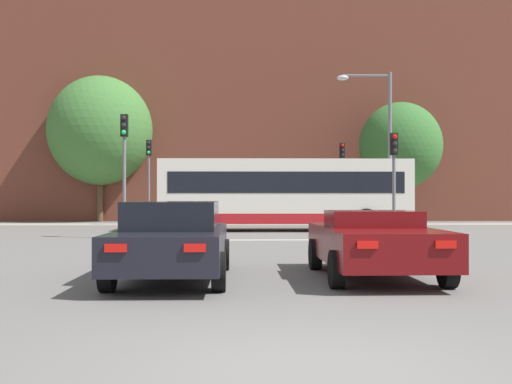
{
  "coord_description": "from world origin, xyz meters",
  "views": [
    {
      "loc": [
        -0.6,
        -5.64,
        1.53
      ],
      "look_at": [
        0.02,
        20.44,
        1.69
      ],
      "focal_mm": 45.0,
      "sensor_mm": 36.0,
      "label": 1
    }
  ],
  "objects_px": {
    "car_saloon_left": "(173,239)",
    "bus_crossing_lead": "(284,193)",
    "street_lamp_junction": "(380,133)",
    "traffic_light_far_left": "(149,168)",
    "traffic_light_near_left": "(124,155)",
    "pedestrian_walking_east": "(329,204)",
    "traffic_light_near_right": "(394,167)",
    "traffic_light_far_right": "(342,170)",
    "pedestrian_waiting": "(337,204)",
    "pedestrian_walking_west": "(344,207)",
    "car_roadster_right": "(374,242)"
  },
  "relations": [
    {
      "from": "traffic_light_far_right",
      "to": "pedestrian_waiting",
      "type": "height_order",
      "value": "traffic_light_far_right"
    },
    {
      "from": "car_saloon_left",
      "to": "traffic_light_near_right",
      "type": "height_order",
      "value": "traffic_light_near_right"
    },
    {
      "from": "bus_crossing_lead",
      "to": "street_lamp_junction",
      "type": "xyz_separation_m",
      "value": [
        4.0,
        -0.98,
        2.54
      ]
    },
    {
      "from": "traffic_light_far_right",
      "to": "pedestrian_walking_west",
      "type": "distance_m",
      "value": 2.11
    },
    {
      "from": "traffic_light_near_left",
      "to": "pedestrian_walking_west",
      "type": "xyz_separation_m",
      "value": [
        9.8,
        11.65,
        -2.06
      ]
    },
    {
      "from": "street_lamp_junction",
      "to": "pedestrian_walking_east",
      "type": "distance_m",
      "value": 7.86
    },
    {
      "from": "car_saloon_left",
      "to": "pedestrian_waiting",
      "type": "height_order",
      "value": "pedestrian_waiting"
    },
    {
      "from": "traffic_light_near_left",
      "to": "traffic_light_near_right",
      "type": "xyz_separation_m",
      "value": [
        9.74,
        -0.12,
        -0.41
      ]
    },
    {
      "from": "street_lamp_junction",
      "to": "pedestrian_waiting",
      "type": "relative_size",
      "value": 3.72
    },
    {
      "from": "pedestrian_waiting",
      "to": "pedestrian_walking_west",
      "type": "distance_m",
      "value": 0.48
    },
    {
      "from": "bus_crossing_lead",
      "to": "traffic_light_far_left",
      "type": "distance_m",
      "value": 8.72
    },
    {
      "from": "car_saloon_left",
      "to": "car_roadster_right",
      "type": "xyz_separation_m",
      "value": [
        3.73,
        0.2,
        -0.07
      ]
    },
    {
      "from": "car_saloon_left",
      "to": "traffic_light_near_left",
      "type": "bearing_deg",
      "value": 104.56
    },
    {
      "from": "traffic_light_near_right",
      "to": "pedestrian_walking_west",
      "type": "distance_m",
      "value": 11.88
    },
    {
      "from": "car_roadster_right",
      "to": "traffic_light_near_right",
      "type": "xyz_separation_m",
      "value": [
        3.05,
        11.08,
        1.91
      ]
    },
    {
      "from": "traffic_light_near_left",
      "to": "pedestrian_walking_east",
      "type": "distance_m",
      "value": 14.31
    },
    {
      "from": "traffic_light_near_right",
      "to": "street_lamp_junction",
      "type": "height_order",
      "value": "street_lamp_junction"
    },
    {
      "from": "car_roadster_right",
      "to": "traffic_light_near_left",
      "type": "distance_m",
      "value": 13.24
    },
    {
      "from": "car_saloon_left",
      "to": "traffic_light_far_left",
      "type": "distance_m",
      "value": 22.09
    },
    {
      "from": "pedestrian_walking_east",
      "to": "car_saloon_left",
      "type": "bearing_deg",
      "value": 13.46
    },
    {
      "from": "car_saloon_left",
      "to": "bus_crossing_lead",
      "type": "xyz_separation_m",
      "value": [
        3.15,
        16.26,
        0.93
      ]
    },
    {
      "from": "traffic_light_near_left",
      "to": "street_lamp_junction",
      "type": "height_order",
      "value": "street_lamp_junction"
    },
    {
      "from": "traffic_light_near_right",
      "to": "bus_crossing_lead",
      "type": "bearing_deg",
      "value": 126.03
    },
    {
      "from": "traffic_light_far_left",
      "to": "pedestrian_waiting",
      "type": "relative_size",
      "value": 2.43
    },
    {
      "from": "street_lamp_junction",
      "to": "car_roadster_right",
      "type": "bearing_deg",
      "value": -102.76
    },
    {
      "from": "traffic_light_far_left",
      "to": "traffic_light_near_left",
      "type": "xyz_separation_m",
      "value": [
        0.59,
        -10.3,
        0.01
      ]
    },
    {
      "from": "car_roadster_right",
      "to": "traffic_light_far_left",
      "type": "relative_size",
      "value": 1.02
    },
    {
      "from": "bus_crossing_lead",
      "to": "street_lamp_junction",
      "type": "bearing_deg",
      "value": -103.83
    },
    {
      "from": "car_saloon_left",
      "to": "pedestrian_walking_west",
      "type": "relative_size",
      "value": 3.07
    },
    {
      "from": "pedestrian_walking_east",
      "to": "traffic_light_far_right",
      "type": "bearing_deg",
      "value": 117.94
    },
    {
      "from": "car_saloon_left",
      "to": "street_lamp_junction",
      "type": "bearing_deg",
      "value": 64.95
    },
    {
      "from": "car_saloon_left",
      "to": "car_roadster_right",
      "type": "bearing_deg",
      "value": 3.07
    },
    {
      "from": "car_roadster_right",
      "to": "pedestrian_waiting",
      "type": "distance_m",
      "value": 23.32
    },
    {
      "from": "traffic_light_near_left",
      "to": "pedestrian_walking_west",
      "type": "height_order",
      "value": "traffic_light_near_left"
    },
    {
      "from": "street_lamp_junction",
      "to": "pedestrian_waiting",
      "type": "bearing_deg",
      "value": 94.54
    },
    {
      "from": "pedestrian_waiting",
      "to": "pedestrian_walking_east",
      "type": "relative_size",
      "value": 1.01
    },
    {
      "from": "traffic_light_far_left",
      "to": "bus_crossing_lead",
      "type": "bearing_deg",
      "value": -39.01
    },
    {
      "from": "car_roadster_right",
      "to": "traffic_light_near_left",
      "type": "height_order",
      "value": "traffic_light_near_left"
    },
    {
      "from": "pedestrian_walking_east",
      "to": "pedestrian_walking_west",
      "type": "xyz_separation_m",
      "value": [
        0.87,
        0.64,
        -0.15
      ]
    },
    {
      "from": "traffic_light_near_left",
      "to": "street_lamp_junction",
      "type": "distance_m",
      "value": 10.89
    },
    {
      "from": "traffic_light_near_left",
      "to": "pedestrian_walking_west",
      "type": "relative_size",
      "value": 2.8
    },
    {
      "from": "pedestrian_walking_east",
      "to": "pedestrian_waiting",
      "type": "bearing_deg",
      "value": 179.25
    },
    {
      "from": "car_saloon_left",
      "to": "pedestrian_waiting",
      "type": "relative_size",
      "value": 2.68
    },
    {
      "from": "car_saloon_left",
      "to": "traffic_light_far_left",
      "type": "bearing_deg",
      "value": 99.3
    },
    {
      "from": "traffic_light_far_right",
      "to": "pedestrian_walking_east",
      "type": "height_order",
      "value": "traffic_light_far_right"
    },
    {
      "from": "traffic_light_far_right",
      "to": "pedestrian_walking_east",
      "type": "bearing_deg",
      "value": 179.54
    },
    {
      "from": "pedestrian_waiting",
      "to": "pedestrian_walking_west",
      "type": "height_order",
      "value": "pedestrian_waiting"
    },
    {
      "from": "traffic_light_near_left",
      "to": "pedestrian_waiting",
      "type": "bearing_deg",
      "value": 51.64
    },
    {
      "from": "traffic_light_far_left",
      "to": "pedestrian_walking_west",
      "type": "bearing_deg",
      "value": 7.42
    },
    {
      "from": "street_lamp_junction",
      "to": "pedestrian_waiting",
      "type": "height_order",
      "value": "street_lamp_junction"
    }
  ]
}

